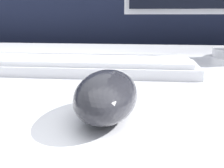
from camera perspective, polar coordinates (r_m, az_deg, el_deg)
The scene contains 3 objects.
partition_panel at distance 1.23m, azimuth 4.43°, elevation -3.18°, with size 5.00×0.03×1.08m.
computer_mouse_near at distance 0.29m, azimuth -1.04°, elevation -2.01°, with size 0.06×0.13×0.04m.
keyboard at distance 0.53m, azimuth -6.50°, elevation 3.49°, with size 0.40×0.13×0.02m.
Camera 1 is at (0.07, -0.50, 0.87)m, focal length 50.00 mm.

